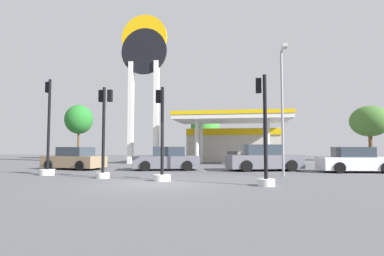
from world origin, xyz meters
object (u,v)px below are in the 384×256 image
(traffic_signal_3, at_px, (104,138))
(tree_1, at_px, (205,127))
(corner_streetlamp, at_px, (283,99))
(car_1, at_px, (74,159))
(traffic_signal_2, at_px, (265,148))
(car_3, at_px, (355,161))
(car_2, at_px, (167,159))
(traffic_signal_1, at_px, (48,149))
(tree_2, at_px, (370,121))
(tree_0, at_px, (79,120))
(car_0, at_px, (263,159))
(station_pole_sign, at_px, (144,67))
(traffic_signal_0, at_px, (162,153))

(traffic_signal_3, distance_m, tree_1, 24.34)
(corner_streetlamp, bearing_deg, car_1, 166.37)
(traffic_signal_2, bearing_deg, car_3, 52.04)
(car_2, relative_size, corner_streetlamp, 0.69)
(traffic_signal_1, distance_m, corner_streetlamp, 12.40)
(car_3, relative_size, tree_1, 0.71)
(tree_2, distance_m, corner_streetlamp, 22.47)
(car_3, xyz_separation_m, tree_0, (-26.97, 17.52, 4.33))
(car_0, distance_m, traffic_signal_3, 9.89)
(corner_streetlamp, bearing_deg, car_3, 37.36)
(station_pole_sign, relative_size, car_1, 3.09)
(tree_0, bearing_deg, car_2, -47.94)
(car_3, height_order, traffic_signal_3, traffic_signal_3)
(car_2, relative_size, traffic_signal_2, 1.05)
(car_3, distance_m, tree_0, 32.45)
(car_3, xyz_separation_m, traffic_signal_0, (-9.95, -6.17, 0.55))
(car_1, distance_m, tree_2, 29.49)
(car_0, xyz_separation_m, car_2, (-6.05, -0.48, -0.06))
(tree_0, bearing_deg, tree_2, -2.71)
(tree_2, bearing_deg, traffic_signal_0, -127.51)
(traffic_signal_0, relative_size, traffic_signal_1, 0.81)
(tree_1, bearing_deg, traffic_signal_2, -78.77)
(corner_streetlamp, bearing_deg, traffic_signal_2, -107.38)
(car_0, relative_size, tree_1, 0.81)
(traffic_signal_0, bearing_deg, traffic_signal_3, 166.13)
(car_0, distance_m, tree_2, 19.91)
(station_pole_sign, height_order, traffic_signal_3, station_pole_sign)
(car_0, height_order, car_1, car_0)
(tree_1, xyz_separation_m, corner_streetlamp, (6.37, -22.13, -0.10))
(car_3, xyz_separation_m, traffic_signal_3, (-12.96, -5.43, 1.21))
(station_pole_sign, relative_size, car_2, 3.04)
(car_1, xyz_separation_m, corner_streetlamp, (12.93, -3.13, 3.21))
(car_0, distance_m, tree_0, 27.95)
(station_pole_sign, distance_m, traffic_signal_3, 14.48)
(traffic_signal_3, bearing_deg, tree_1, 84.97)
(station_pole_sign, bearing_deg, tree_0, 139.02)
(station_pole_sign, distance_m, corner_streetlamp, 15.74)
(traffic_signal_0, bearing_deg, corner_streetlamp, 26.74)
(car_2, bearing_deg, traffic_signal_0, -78.47)
(car_1, relative_size, traffic_signal_0, 1.07)
(car_2, distance_m, tree_1, 18.94)
(traffic_signal_1, bearing_deg, car_1, 101.47)
(traffic_signal_3, bearing_deg, car_0, 37.55)
(station_pole_sign, height_order, car_3, station_pole_sign)
(traffic_signal_1, bearing_deg, station_pole_sign, 82.66)
(traffic_signal_1, relative_size, corner_streetlamp, 0.79)
(traffic_signal_2, bearing_deg, tree_0, 130.67)
(car_3, xyz_separation_m, tree_1, (-10.83, 18.72, 3.32))
(car_1, height_order, tree_0, tree_0)
(traffic_signal_0, distance_m, traffic_signal_1, 6.86)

